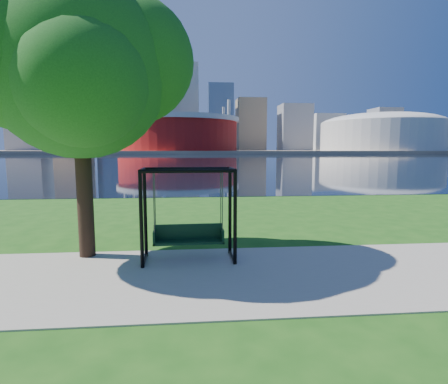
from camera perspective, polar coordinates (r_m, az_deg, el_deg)
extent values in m
plane|color=#1E5114|center=(8.15, -1.43, -12.39)|extent=(900.00, 900.00, 0.00)
cube|color=#9E937F|center=(7.67, -1.18, -13.52)|extent=(120.00, 4.00, 0.03)
cube|color=black|center=(109.71, -4.95, 5.50)|extent=(900.00, 180.00, 0.02)
cube|color=#937F60|center=(313.68, -5.13, 6.59)|extent=(900.00, 228.00, 2.00)
cylinder|color=maroon|center=(243.08, -7.52, 9.30)|extent=(80.00, 80.00, 22.00)
cylinder|color=silver|center=(243.66, -7.56, 11.53)|extent=(83.00, 83.00, 3.00)
cylinder|color=silver|center=(263.16, -0.08, 10.27)|extent=(2.00, 2.00, 32.00)
cylinder|color=silver|center=(265.53, -14.60, 10.02)|extent=(2.00, 2.00, 32.00)
cylinder|color=silver|center=(228.17, -16.16, 10.51)|extent=(2.00, 2.00, 32.00)
cylinder|color=silver|center=(225.41, 0.80, 10.82)|extent=(2.00, 2.00, 32.00)
cylinder|color=beige|center=(278.09, 24.24, 8.25)|extent=(84.00, 84.00, 20.00)
ellipsoid|color=beige|center=(278.54, 24.34, 10.09)|extent=(84.00, 84.00, 15.12)
cube|color=gray|center=(348.27, -29.37, 11.05)|extent=(28.00, 28.00, 62.00)
cube|color=#998466|center=(326.25, -23.63, 13.99)|extent=(26.00, 26.00, 88.00)
cube|color=slate|center=(343.06, -17.39, 14.46)|extent=(30.00, 24.00, 95.00)
cube|color=gray|center=(317.13, -12.65, 13.16)|extent=(24.00, 24.00, 72.00)
cube|color=silver|center=(345.05, -6.92, 13.42)|extent=(32.00, 28.00, 80.00)
cube|color=slate|center=(319.95, -0.61, 12.01)|extent=(22.00, 22.00, 58.00)
cube|color=#998466|center=(338.07, 4.35, 10.86)|extent=(26.00, 26.00, 48.00)
cube|color=gray|center=(337.12, 11.47, 10.25)|extent=(28.00, 24.00, 42.00)
cube|color=silver|center=(373.54, 16.31, 9.31)|extent=(30.00, 26.00, 36.00)
cube|color=gray|center=(377.03, 24.64, 9.24)|extent=(24.00, 24.00, 40.00)
cube|color=#998466|center=(410.50, 28.46, 8.24)|extent=(26.00, 26.00, 32.00)
sphere|color=#998466|center=(335.87, -24.06, 22.04)|extent=(10.00, 10.00, 10.00)
cylinder|color=black|center=(8.05, -13.36, -4.61)|extent=(0.09, 0.09, 2.22)
cylinder|color=black|center=(8.08, 1.82, -4.38)|extent=(0.09, 0.09, 2.22)
cylinder|color=black|center=(8.90, -12.73, -3.50)|extent=(0.09, 0.09, 2.22)
cylinder|color=black|center=(8.93, 0.98, -3.29)|extent=(0.09, 0.09, 2.22)
cylinder|color=black|center=(7.85, -5.85, 3.44)|extent=(2.13, 0.15, 0.09)
cylinder|color=black|center=(8.72, -5.95, 3.78)|extent=(2.13, 0.15, 0.09)
cylinder|color=black|center=(8.34, -13.24, 3.49)|extent=(0.11, 0.87, 0.09)
cylinder|color=black|center=(8.73, -12.84, -10.71)|extent=(0.09, 0.87, 0.07)
cylinder|color=black|center=(8.37, 1.40, 3.69)|extent=(0.11, 0.87, 0.09)
cylinder|color=black|center=(8.76, 1.36, -10.47)|extent=(0.09, 0.87, 0.07)
cube|color=black|center=(8.56, -5.76, -8.08)|extent=(1.70, 0.48, 0.06)
cube|color=black|center=(8.69, -5.80, -6.41)|extent=(1.69, 0.10, 0.37)
cube|color=black|center=(8.56, -11.29, -7.26)|extent=(0.06, 0.44, 0.33)
cube|color=black|center=(8.58, -0.27, -7.08)|extent=(0.06, 0.44, 0.33)
cylinder|color=#37373C|center=(8.21, -11.39, -1.77)|extent=(0.02, 0.02, 1.40)
cylinder|color=#37373C|center=(8.24, -0.26, -1.60)|extent=(0.02, 0.02, 1.40)
cylinder|color=#37373C|center=(8.56, -11.20, -1.41)|extent=(0.02, 0.02, 1.40)
cylinder|color=#37373C|center=(8.59, -0.54, -1.25)|extent=(0.02, 0.02, 1.40)
cylinder|color=black|center=(9.28, -21.87, 1.76)|extent=(0.39, 0.39, 3.88)
sphere|color=#1D5519|center=(9.44, -22.63, 17.96)|extent=(4.23, 4.23, 4.23)
sphere|color=#1D5519|center=(9.77, -14.90, 19.98)|extent=(3.17, 3.17, 3.17)
sphere|color=#1D5519|center=(9.51, -29.78, 18.59)|extent=(3.35, 3.35, 3.35)
sphere|color=#1D5519|center=(8.34, -22.14, 16.43)|extent=(2.82, 2.82, 2.82)
sphere|color=#1D5519|center=(10.73, -23.90, 20.35)|extent=(3.00, 3.00, 3.00)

